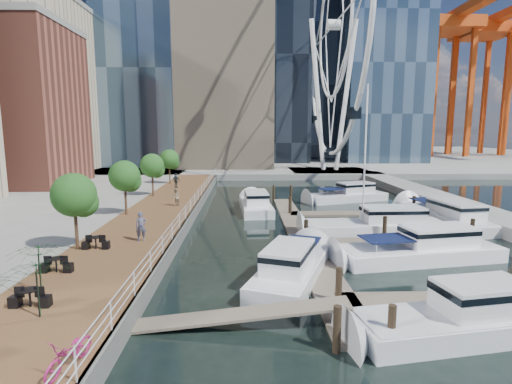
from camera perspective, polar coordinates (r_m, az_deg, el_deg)
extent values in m
plane|color=black|center=(21.09, 2.17, -13.65)|extent=(520.00, 520.00, 0.00)
cube|color=brown|center=(36.10, -13.87, -3.56)|extent=(6.00, 60.00, 1.00)
cube|color=#595954|center=(35.58, -9.14, -3.59)|extent=(0.25, 60.00, 1.00)
cube|color=gray|center=(121.70, -0.98, 5.19)|extent=(200.00, 114.00, 1.00)
cube|color=gray|center=(45.48, 26.40, -1.71)|extent=(4.00, 60.00, 1.00)
cube|color=gray|center=(73.47, 10.46, 2.71)|extent=(14.00, 12.00, 1.00)
cube|color=#6D6051|center=(30.81, 6.55, -6.24)|extent=(2.00, 32.00, 0.20)
cube|color=#6D6051|center=(21.78, 27.68, -13.66)|extent=(12.00, 2.00, 0.20)
cube|color=#6D6051|center=(30.39, 18.45, -6.85)|extent=(12.00, 2.00, 0.20)
cube|color=#6D6051|center=(39.66, 13.54, -3.04)|extent=(12.00, 2.00, 0.20)
cube|color=brown|center=(60.74, -30.32, 10.37)|extent=(12.00, 14.00, 20.00)
cube|color=#BCAD8E|center=(77.95, -28.79, 12.82)|extent=(14.00, 16.00, 28.00)
cylinder|color=white|center=(72.85, 8.78, 13.34)|extent=(0.80, 0.80, 26.00)
cylinder|color=white|center=(73.89, 12.70, 13.16)|extent=(0.80, 0.80, 26.00)
torus|color=white|center=(75.26, 11.04, 22.40)|extent=(0.70, 44.70, 44.70)
cylinder|color=#3F2B1C|center=(26.19, -24.28, -4.91)|extent=(0.20, 0.20, 2.40)
sphere|color=#265B1E|center=(25.80, -24.57, -0.37)|extent=(2.60, 2.60, 2.60)
cylinder|color=#3F2B1C|center=(35.43, -18.11, -1.17)|extent=(0.20, 0.20, 2.40)
sphere|color=#265B1E|center=(35.14, -18.27, 2.20)|extent=(2.60, 2.60, 2.60)
cylinder|color=#3F2B1C|center=(44.99, -14.53, 1.01)|extent=(0.20, 0.20, 2.40)
sphere|color=#265B1E|center=(44.77, -14.64, 3.68)|extent=(2.60, 2.60, 2.60)
cylinder|color=#3F2B1C|center=(54.71, -12.22, 2.42)|extent=(0.20, 0.20, 2.40)
sphere|color=#265B1E|center=(54.53, -12.29, 4.62)|extent=(2.60, 2.60, 2.60)
imported|color=#971657|center=(13.83, -25.00, -20.11)|extent=(1.20, 2.18, 1.09)
imported|color=#4A4A63|center=(26.72, -16.10, -4.75)|extent=(0.79, 0.62, 1.91)
imported|color=gray|center=(38.44, -11.43, -0.72)|extent=(0.97, 1.02, 1.65)
imported|color=#2D3338|center=(50.54, -11.33, 1.62)|extent=(1.16, 0.89, 1.83)
imported|color=black|center=(17.56, -28.77, -12.14)|extent=(2.67, 2.71, 2.19)
imported|color=#0F3910|center=(19.92, -28.55, -9.65)|extent=(2.52, 2.57, 2.21)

